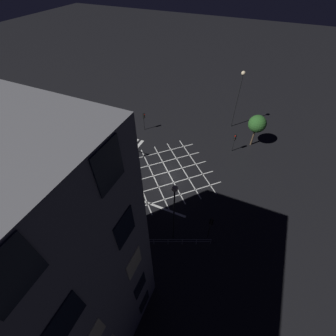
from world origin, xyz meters
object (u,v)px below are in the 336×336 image
traffic_light_sw_cross (144,118)px  traffic_light_nw_main (234,140)px  street_tree_near (257,124)px  traffic_light_ne_main (211,224)px  traffic_light_median_south (120,145)px  street_lamp_east (240,86)px  traffic_light_se_cross (82,175)px  street_lamp_west (174,202)px

traffic_light_sw_cross → traffic_light_nw_main: traffic_light_sw_cross is taller
traffic_light_sw_cross → street_tree_near: bearing=10.5°
traffic_light_ne_main → street_tree_near: size_ratio=0.68×
traffic_light_nw_main → traffic_light_median_south: traffic_light_median_south is taller
traffic_light_sw_cross → street_lamp_east: size_ratio=0.34×
traffic_light_sw_cross → traffic_light_nw_main: 15.09m
traffic_light_median_south → street_lamp_east: bearing=50.1°
traffic_light_median_south → traffic_light_se_cross: bearing=-97.0°
street_tree_near → street_lamp_east: bearing=-133.7°
traffic_light_ne_main → street_lamp_east: bearing=6.1°
traffic_light_sw_cross → traffic_light_nw_main: (-0.34, 15.08, -0.04)m
traffic_light_median_south → street_tree_near: 20.51m
traffic_light_median_south → street_lamp_west: street_lamp_west is taller
traffic_light_ne_main → street_lamp_west: street_lamp_west is taller
traffic_light_sw_cross → street_lamp_west: size_ratio=0.38×
traffic_light_nw_main → traffic_light_ne_main: size_ratio=0.90×
traffic_light_sw_cross → traffic_light_se_cross: traffic_light_se_cross is taller
street_tree_near → traffic_light_sw_cross: bearing=-79.5°
traffic_light_nw_main → traffic_light_median_south: bearing=-59.2°
traffic_light_nw_main → street_lamp_east: (-6.79, -1.58, 5.05)m
traffic_light_nw_main → street_lamp_west: bearing=-8.8°
traffic_light_nw_main → traffic_light_median_south: 16.85m
street_lamp_east → street_tree_near: (3.86, 4.04, -3.44)m
traffic_light_ne_main → street_tree_near: bearing=-5.2°
traffic_light_se_cross → street_lamp_east: size_ratio=0.46×
traffic_light_sw_cross → traffic_light_se_cross: size_ratio=0.73×
traffic_light_sw_cross → traffic_light_ne_main: traffic_light_ne_main is taller
street_tree_near → traffic_light_se_cross: bearing=-43.9°
traffic_light_nw_main → traffic_light_ne_main: (15.48, 0.78, 0.25)m
traffic_light_ne_main → traffic_light_se_cross: size_ratio=0.79×
traffic_light_nw_main → street_tree_near: street_tree_near is taller
traffic_light_ne_main → street_tree_near: (-18.40, 1.67, 1.37)m
street_lamp_east → traffic_light_median_south: bearing=-39.9°
traffic_light_median_south → street_lamp_west: (8.50, 11.79, 3.61)m
traffic_light_nw_main → traffic_light_ne_main: bearing=2.9°
street_lamp_east → street_lamp_west: street_lamp_east is taller
street_lamp_west → traffic_light_nw_main: bearing=171.2°
traffic_light_sw_cross → street_lamp_east: bearing=27.8°
traffic_light_se_cross → street_tree_near: bearing=46.1°
street_lamp_west → traffic_light_se_cross: bearing=-97.1°
traffic_light_sw_cross → street_lamp_west: (16.79, 12.42, 4.16)m
street_lamp_west → street_lamp_east: bearing=177.4°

